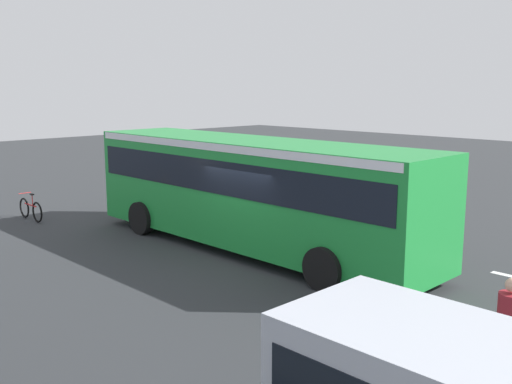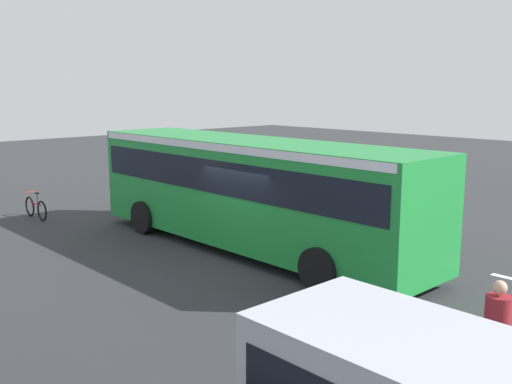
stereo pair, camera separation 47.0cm
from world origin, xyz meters
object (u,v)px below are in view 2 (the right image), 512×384
object	(u,v)px
traffic_sign	(232,164)
pedestrian	(496,338)
bicycle_red	(36,208)
city_bus	(251,185)

from	to	relation	value
traffic_sign	pedestrian	bearing A→B (deg)	156.91
bicycle_red	pedestrian	world-z (taller)	pedestrian
city_bus	pedestrian	world-z (taller)	city_bus
city_bus	traffic_sign	distance (m)	4.35
bicycle_red	traffic_sign	xyz separation A→B (m)	(-4.47, -5.34, 1.52)
bicycle_red	traffic_sign	world-z (taller)	traffic_sign
bicycle_red	pedestrian	distance (m)	16.54
traffic_sign	city_bus	bearing A→B (deg)	146.26
bicycle_red	pedestrian	xyz separation A→B (m)	(-16.53, -0.19, 0.51)
city_bus	bicycle_red	bearing A→B (deg)	19.87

